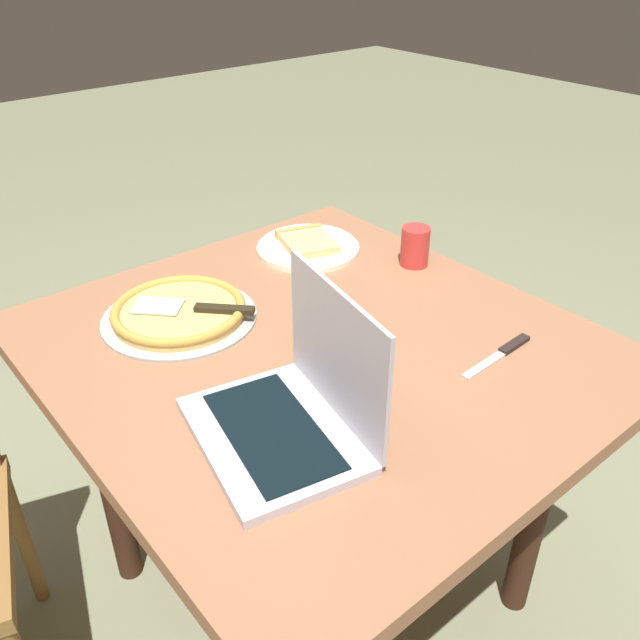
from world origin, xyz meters
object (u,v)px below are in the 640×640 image
Objects in this scene: table_knife at (503,352)px; drink_cup at (415,246)px; dining_table at (317,383)px; laptop at (294,406)px; pizza_plate at (308,246)px; pizza_tray at (179,312)px.

drink_cup is at bearing 68.51° from table_knife.
table_knife is (0.26, -0.27, 0.11)m from dining_table.
laptop reaches higher than drink_cup.
laptop is at bearing 169.94° from table_knife.
drink_cup is at bearing -56.40° from pizza_plate.
pizza_tray is (-0.43, -0.09, 0.00)m from pizza_plate.
laptop is at bearing -137.39° from dining_table.
pizza_plate is 0.28m from drink_cup.
pizza_plate is (0.46, 0.54, -0.04)m from laptop.
laptop reaches higher than pizza_plate.
table_knife reaches higher than dining_table.
pizza_plate is at bearing 123.60° from drink_cup.
pizza_plate is at bearing 90.11° from table_knife.
dining_table is 0.46m from drink_cup.
drink_cup is (0.58, -0.14, 0.03)m from pizza_tray.
dining_table is 3.04× the size of laptop.
pizza_tray is 0.60m from drink_cup.
drink_cup is (0.62, 0.31, -0.00)m from laptop.
dining_table is at bearing 42.61° from laptop.
table_knife is 2.09× the size of drink_cup.
dining_table is 0.34m from pizza_tray.
drink_cup is at bearing 16.06° from dining_table.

